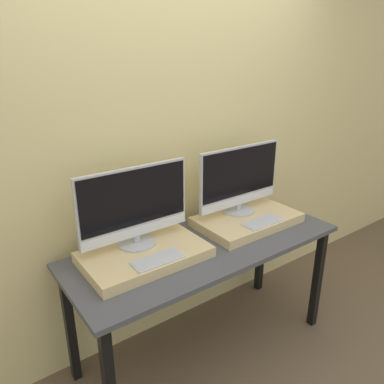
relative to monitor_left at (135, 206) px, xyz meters
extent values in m
plane|color=brown|center=(0.39, -0.48, -1.09)|extent=(12.00, 12.00, 0.00)
cube|color=#DBC684|center=(0.39, 0.26, 0.21)|extent=(8.00, 0.04, 2.60)
cube|color=#47474C|center=(0.39, -0.14, -0.31)|extent=(1.70, 0.67, 0.03)
cube|color=black|center=(1.18, -0.42, -0.71)|extent=(0.05, 0.05, 0.77)
cube|color=black|center=(-0.40, 0.13, -0.71)|extent=(0.05, 0.05, 0.77)
cube|color=black|center=(1.18, 0.13, -0.71)|extent=(0.05, 0.05, 0.77)
cube|color=#D6B77F|center=(0.00, -0.09, -0.26)|extent=(0.68, 0.42, 0.06)
cylinder|color=#B2B2B7|center=(0.00, 0.00, -0.23)|extent=(0.22, 0.22, 0.01)
cylinder|color=#B2B2B7|center=(0.00, 0.00, -0.20)|extent=(0.04, 0.04, 0.04)
cube|color=#B2B2B7|center=(0.00, 0.00, 0.02)|extent=(0.66, 0.02, 0.40)
cube|color=black|center=(0.00, -0.01, 0.05)|extent=(0.63, 0.00, 0.32)
cube|color=silver|center=(0.00, -0.01, -0.15)|extent=(0.65, 0.00, 0.06)
cube|color=silver|center=(0.00, -0.23, -0.23)|extent=(0.28, 0.12, 0.01)
cube|color=#B2B2B7|center=(0.00, -0.23, -0.22)|extent=(0.26, 0.11, 0.00)
cube|color=#D6B77F|center=(0.78, -0.09, -0.26)|extent=(0.68, 0.42, 0.06)
cylinder|color=#B2B2B7|center=(0.78, 0.00, -0.23)|extent=(0.22, 0.22, 0.01)
cylinder|color=#B2B2B7|center=(0.78, 0.00, -0.20)|extent=(0.04, 0.04, 0.04)
cube|color=#B2B2B7|center=(0.78, 0.00, 0.02)|extent=(0.66, 0.02, 0.40)
cube|color=black|center=(0.78, -0.01, 0.05)|extent=(0.63, 0.00, 0.32)
cube|color=silver|center=(0.78, -0.01, -0.15)|extent=(0.65, 0.00, 0.06)
cube|color=silver|center=(0.78, -0.23, -0.23)|extent=(0.28, 0.12, 0.01)
cube|color=#B2B2B7|center=(0.78, -0.23, -0.22)|extent=(0.26, 0.11, 0.00)
camera|label=1|loc=(-0.86, -1.71, 0.80)|focal=35.00mm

